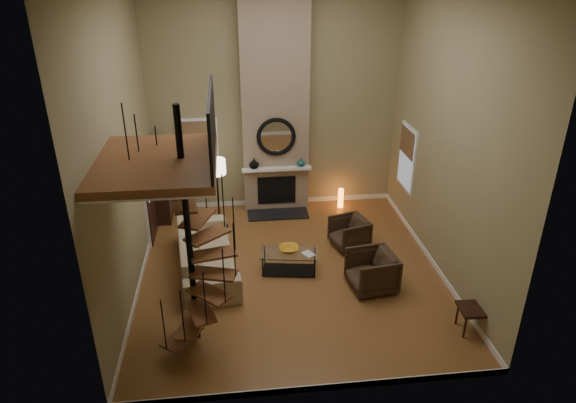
{
  "coord_description": "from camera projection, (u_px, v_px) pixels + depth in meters",
  "views": [
    {
      "loc": [
        -1.08,
        -8.85,
        5.85
      ],
      "look_at": [
        0.0,
        0.4,
        1.4
      ],
      "focal_mm": 32.14,
      "sensor_mm": 36.0,
      "label": 1
    }
  ],
  "objects": [
    {
      "name": "baseboard_back",
      "position": [
        275.0,
        201.0,
        13.44
      ],
      "size": [
        6.0,
        0.02,
        0.12
      ],
      "primitive_type": "cube",
      "color": "white",
      "rests_on": "ground"
    },
    {
      "name": "sofa",
      "position": [
        206.0,
        253.0,
        10.47
      ],
      "size": [
        1.37,
        2.84,
        0.8
      ],
      "primitive_type": "imported",
      "rotation": [
        0.0,
        0.0,
        1.68
      ],
      "color": "tan",
      "rests_on": "ground"
    },
    {
      "name": "entry_door",
      "position": [
        148.0,
        195.0,
        11.42
      ],
      "size": [
        0.1,
        1.05,
        2.16
      ],
      "color": "white",
      "rests_on": "ground"
    },
    {
      "name": "spiral_stair",
      "position": [
        191.0,
        245.0,
        8.0
      ],
      "size": [
        1.47,
        1.47,
        4.06
      ],
      "color": "black",
      "rests_on": "ground"
    },
    {
      "name": "accent_lamp",
      "position": [
        341.0,
        198.0,
        13.18
      ],
      "size": [
        0.14,
        0.14,
        0.5
      ],
      "primitive_type": "cylinder",
      "color": "orange",
      "rests_on": "ground"
    },
    {
      "name": "armchair_near",
      "position": [
        352.0,
        232.0,
        11.33
      ],
      "size": [
        0.92,
        0.9,
        0.68
      ],
      "primitive_type": "imported",
      "rotation": [
        0.0,
        0.0,
        -1.29
      ],
      "color": "#3C291B",
      "rests_on": "ground"
    },
    {
      "name": "ground",
      "position": [
        290.0,
        272.0,
        10.56
      ],
      "size": [
        6.0,
        6.5,
        0.01
      ],
      "primitive_type": "cube",
      "color": "#A36B34",
      "rests_on": "ground"
    },
    {
      "name": "bowl",
      "position": [
        289.0,
        249.0,
        10.4
      ],
      "size": [
        0.39,
        0.39,
        0.1
      ],
      "primitive_type": "imported",
      "color": "gold",
      "rests_on": "coffee_table"
    },
    {
      "name": "mirror_disc",
      "position": [
        276.0,
        137.0,
        12.28
      ],
      "size": [
        0.8,
        0.01,
        0.8
      ],
      "primitive_type": "cylinder",
      "rotation": [
        1.57,
        0.0,
        0.0
      ],
      "color": "white",
      "rests_on": "chimney_breast"
    },
    {
      "name": "armchair_far",
      "position": [
        376.0,
        271.0,
        9.94
      ],
      "size": [
        0.97,
        0.95,
        0.78
      ],
      "primitive_type": "imported",
      "rotation": [
        0.0,
        0.0,
        -1.43
      ],
      "color": "#3C291B",
      "rests_on": "ground"
    },
    {
      "name": "hutch",
      "position": [
        160.0,
        182.0,
        12.35
      ],
      "size": [
        0.43,
        0.9,
        2.02
      ],
      "primitive_type": "cube",
      "color": "black",
      "rests_on": "ground"
    },
    {
      "name": "chimney_breast",
      "position": [
        275.0,
        101.0,
        12.12
      ],
      "size": [
        1.6,
        0.38,
        5.5
      ],
      "primitive_type": "cube",
      "color": "#987D63",
      "rests_on": "ground"
    },
    {
      "name": "hearth",
      "position": [
        278.0,
        214.0,
        12.86
      ],
      "size": [
        1.5,
        0.6,
        0.04
      ],
      "primitive_type": "cube",
      "color": "black",
      "rests_on": "ground"
    },
    {
      "name": "coffee_table",
      "position": [
        289.0,
        259.0,
        10.45
      ],
      "size": [
        1.24,
        0.76,
        0.44
      ],
      "color": "silver",
      "rests_on": "ground"
    },
    {
      "name": "window_right",
      "position": [
        407.0,
        157.0,
        11.96
      ],
      "size": [
        0.06,
        1.02,
        1.52
      ],
      "color": "white",
      "rests_on": "right_wall"
    },
    {
      "name": "mantel",
      "position": [
        277.0,
        169.0,
        12.56
      ],
      "size": [
        1.7,
        0.18,
        0.06
      ],
      "primitive_type": "cube",
      "color": "white",
      "rests_on": "chimney_breast"
    },
    {
      "name": "front_wall",
      "position": [
        322.0,
        229.0,
        6.46
      ],
      "size": [
        6.0,
        0.02,
        5.5
      ],
      "primitive_type": "cube",
      "color": "#988B62",
      "rests_on": "ground"
    },
    {
      "name": "side_chair",
      "position": [
        479.0,
        305.0,
        8.69
      ],
      "size": [
        0.49,
        0.49,
        0.99
      ],
      "color": "black",
      "rests_on": "ground"
    },
    {
      "name": "firebox",
      "position": [
        277.0,
        190.0,
        12.89
      ],
      "size": [
        0.95,
        0.02,
        0.72
      ],
      "primitive_type": "cube",
      "color": "black",
      "rests_on": "chimney_breast"
    },
    {
      "name": "window_back",
      "position": [
        197.0,
        148.0,
        12.55
      ],
      "size": [
        1.02,
        0.06,
        1.52
      ],
      "color": "white",
      "rests_on": "back_wall"
    },
    {
      "name": "back_wall",
      "position": [
        274.0,
        99.0,
        12.29
      ],
      "size": [
        6.0,
        0.02,
        5.5
      ],
      "primitive_type": "cube",
      "color": "#988B62",
      "rests_on": "ground"
    },
    {
      "name": "left_wall",
      "position": [
        122.0,
        151.0,
        9.06
      ],
      "size": [
        0.02,
        6.5,
        5.5
      ],
      "primitive_type": "cube",
      "color": "#988B62",
      "rests_on": "ground"
    },
    {
      "name": "loft",
      "position": [
        164.0,
        159.0,
        7.34
      ],
      "size": [
        1.7,
        2.2,
        1.09
      ],
      "color": "brown",
      "rests_on": "left_wall"
    },
    {
      "name": "mirror_frame",
      "position": [
        276.0,
        137.0,
        12.27
      ],
      "size": [
        0.94,
        0.1,
        0.94
      ],
      "primitive_type": "torus",
      "rotation": [
        1.57,
        0.0,
        0.0
      ],
      "color": "black",
      "rests_on": "chimney_breast"
    },
    {
      "name": "book",
      "position": [
        307.0,
        254.0,
        10.28
      ],
      "size": [
        0.3,
        0.32,
        0.03
      ],
      "primitive_type": "imported",
      "rotation": [
        0.0,
        0.0,
        0.52
      ],
      "color": "gray",
      "rests_on": "coffee_table"
    },
    {
      "name": "right_wall",
      "position": [
        449.0,
        138.0,
        9.69
      ],
      "size": [
        0.02,
        6.5,
        5.5
      ],
      "primitive_type": "cube",
      "color": "#988B62",
      "rests_on": "ground"
    },
    {
      "name": "baseboard_left",
      "position": [
        141.0,
        278.0,
        10.23
      ],
      "size": [
        0.02,
        6.5,
        0.12
      ],
      "primitive_type": "cube",
      "color": "white",
      "rests_on": "ground"
    },
    {
      "name": "vase_left",
      "position": [
        254.0,
        163.0,
        12.47
      ],
      "size": [
        0.24,
        0.24,
        0.25
      ],
      "primitive_type": "imported",
      "color": "black",
      "rests_on": "mantel"
    },
    {
      "name": "baseboard_front",
      "position": [
        316.0,
        388.0,
        7.63
      ],
      "size": [
        6.0,
        0.02,
        0.12
      ],
      "primitive_type": "cube",
      "color": "white",
      "rests_on": "ground"
    },
    {
      "name": "floor_lamp",
      "position": [
        217.0,
        172.0,
        11.67
      ],
      "size": [
        0.43,
        0.43,
        1.75
      ],
      "color": "black",
      "rests_on": "ground"
    },
    {
      "name": "vase_right",
      "position": [
        301.0,
        162.0,
        12.6
      ],
      "size": [
        0.2,
        0.2,
        0.21
      ],
      "primitive_type": "imported",
      "color": "#175352",
      "rests_on": "mantel"
    },
    {
      "name": "baseboard_right",
      "position": [
        431.0,
        260.0,
        10.85
      ],
      "size": [
        0.02,
        6.5,
        0.12
      ],
      "primitive_type": "cube",
      "color": "white",
      "rests_on": "ground"
    }
  ]
}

